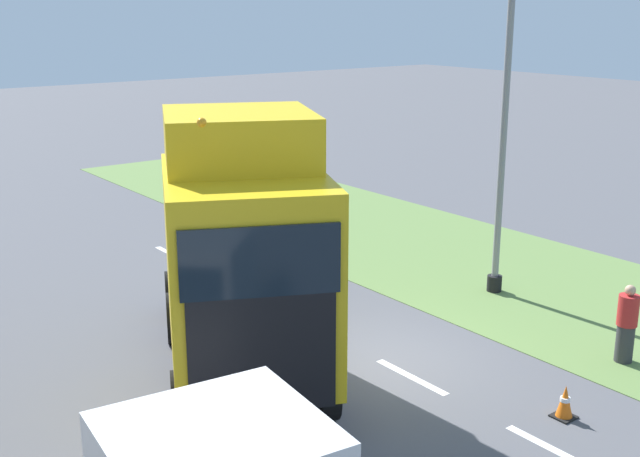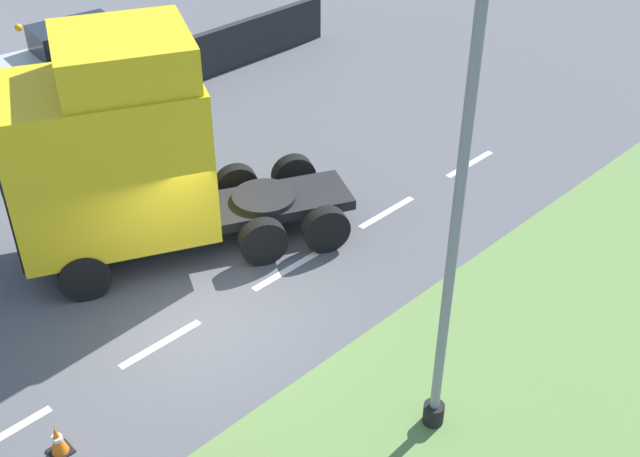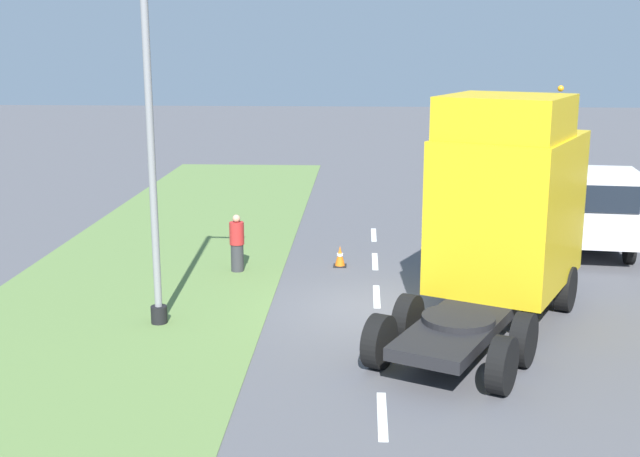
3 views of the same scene
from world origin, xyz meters
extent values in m
plane|color=#515156|center=(0.00, 0.00, 0.00)|extent=(120.00, 120.00, 0.00)
cube|color=#607F42|center=(-6.00, 0.00, 0.01)|extent=(7.00, 44.00, 0.01)
cube|color=white|center=(0.00, -5.50, 0.00)|extent=(0.16, 1.80, 0.00)
cube|color=white|center=(0.00, -2.30, 0.00)|extent=(0.16, 1.80, 0.00)
cube|color=white|center=(0.00, 0.90, 0.00)|extent=(0.16, 1.80, 0.00)
cube|color=white|center=(0.00, 4.10, 0.00)|extent=(0.16, 1.80, 0.00)
cube|color=white|center=(0.00, 7.30, 0.00)|extent=(0.16, 1.80, 0.00)
cube|color=black|center=(2.18, -1.59, 0.67)|extent=(4.31, 6.95, 0.24)
cube|color=gold|center=(2.87, -0.17, 2.42)|extent=(3.98, 4.59, 3.27)
cube|color=black|center=(3.72, 1.60, 1.70)|extent=(1.99, 1.00, 1.83)
cube|color=black|center=(3.72, 1.60, 3.14)|extent=(2.11, 1.05, 1.05)
cube|color=gold|center=(2.62, -0.69, 4.51)|extent=(3.28, 3.32, 0.90)
sphere|color=orange|center=(4.00, 0.57, 5.03)|extent=(0.14, 0.14, 0.14)
cylinder|color=black|center=(1.50, -3.02, 0.85)|extent=(1.88, 1.88, 0.12)
cylinder|color=black|center=(2.18, 1.14, 0.52)|extent=(0.74, 1.08, 1.04)
cylinder|color=black|center=(4.31, 0.11, 0.52)|extent=(0.74, 1.08, 1.04)
cylinder|color=black|center=(0.58, -2.19, 0.52)|extent=(0.74, 1.08, 1.04)
cylinder|color=black|center=(2.72, -3.21, 0.52)|extent=(0.74, 1.08, 1.04)
cylinder|color=black|center=(-0.02, -3.46, 0.52)|extent=(0.74, 1.08, 1.04)
cylinder|color=black|center=(2.11, -4.48, 0.52)|extent=(0.74, 1.08, 1.04)
cube|color=silver|center=(6.09, 4.39, 1.59)|extent=(2.36, 2.22, 2.02)
cube|color=black|center=(5.98, 3.38, 1.99)|extent=(1.89, 0.25, 0.73)
cube|color=#4C4742|center=(6.40, 7.22, 0.49)|extent=(2.55, 3.92, 0.18)
cube|color=#4C4742|center=(6.20, 5.43, 1.29)|extent=(2.15, 0.34, 1.41)
cylinder|color=black|center=(7.08, 4.28, 0.40)|extent=(0.33, 0.82, 0.80)
cylinder|color=black|center=(5.10, 4.50, 0.40)|extent=(0.33, 0.82, 0.80)
cylinder|color=black|center=(7.46, 7.68, 0.40)|extent=(0.33, 0.82, 0.80)
cylinder|color=black|center=(5.48, 7.90, 0.40)|extent=(0.33, 0.82, 0.80)
cylinder|color=black|center=(-4.80, -1.28, 0.20)|extent=(0.35, 0.35, 0.40)
cylinder|color=gray|center=(-4.80, -1.28, 3.72)|extent=(0.16, 0.16, 7.44)
cylinder|color=#333338|center=(-3.72, 2.89, 0.38)|extent=(0.34, 0.34, 0.76)
cylinder|color=#B22626|center=(-3.72, 2.89, 1.06)|extent=(0.39, 0.39, 0.60)
sphere|color=tan|center=(-3.72, 2.89, 1.46)|extent=(0.21, 0.21, 0.21)
cube|color=black|center=(-0.98, 3.55, 0.01)|extent=(0.36, 0.36, 0.03)
cone|color=orange|center=(-0.98, 3.55, 0.31)|extent=(0.28, 0.28, 0.55)
cylinder|color=white|center=(-0.98, 3.55, 0.33)|extent=(0.17, 0.17, 0.07)
camera|label=1|loc=(9.56, 10.69, 6.61)|focal=45.00mm
camera|label=2|loc=(-10.08, 6.53, 10.46)|focal=45.00mm
camera|label=3|loc=(-0.37, -17.75, 6.03)|focal=45.00mm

